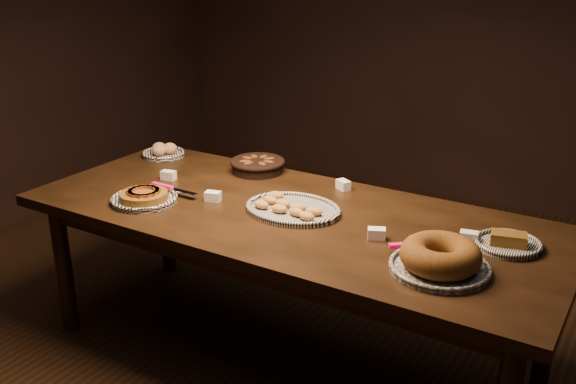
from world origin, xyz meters
The scene contains 9 objects.
ground centered at (0.00, 0.00, 0.00)m, with size 5.00×5.00×0.00m, color black.
buffet_table centered at (0.00, 0.00, 0.68)m, with size 2.40×1.00×0.75m.
apple_tart_plate centered at (-0.62, -0.24, 0.77)m, with size 0.34×0.31×0.06m.
madeleine_platter centered at (0.02, 0.00, 0.77)m, with size 0.43×0.35×0.05m.
bundt_cake_plate centered at (0.75, -0.19, 0.80)m, with size 0.40×0.40×0.11m.
croissant_basket centered at (-0.42, 0.38, 0.79)m, with size 0.29×0.29×0.07m.
bread_roll_plate centered at (-1.02, 0.33, 0.78)m, with size 0.24×0.24×0.07m.
loaf_plate centered at (0.92, 0.14, 0.77)m, with size 0.26×0.26×0.06m.
tent_cards centered at (0.04, 0.08, 0.77)m, with size 1.58×0.52×0.04m.
Camera 1 is at (1.37, -2.23, 1.83)m, focal length 40.00 mm.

